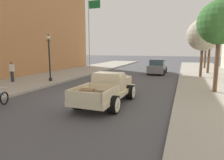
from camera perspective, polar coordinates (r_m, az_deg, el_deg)
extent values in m
plane|color=#47474C|center=(11.54, -5.55, -5.11)|extent=(140.00, 140.00, 0.00)
cube|color=#9E998E|center=(15.99, -29.71, -2.02)|extent=(5.50, 64.00, 0.15)
cube|color=beige|center=(10.15, -1.56, -3.89)|extent=(1.84, 4.93, 0.24)
cube|color=beige|center=(10.36, -0.83, -0.69)|extent=(1.58, 1.13, 0.80)
cube|color=beige|center=(10.25, -0.94, 1.80)|extent=(1.45, 0.96, 0.12)
cube|color=#3D4C5B|center=(10.86, 0.29, 0.62)|extent=(1.33, 0.06, 0.44)
cube|color=beige|center=(11.59, 1.56, -0.36)|extent=(1.35, 1.52, 0.52)
cube|color=silver|center=(12.34, 2.80, 0.12)|extent=(0.68, 0.11, 0.47)
cube|color=beige|center=(8.88, -5.05, -4.88)|extent=(1.72, 2.13, 0.04)
cube|color=beige|center=(9.20, -9.61, -3.07)|extent=(0.12, 2.10, 0.44)
cube|color=beige|center=(8.51, -0.16, -3.93)|extent=(0.12, 2.10, 0.44)
cube|color=beige|center=(7.96, -8.28, -4.95)|extent=(1.62, 0.11, 0.44)
cube|color=beige|center=(9.72, -2.46, -2.30)|extent=(1.62, 0.11, 0.44)
cylinder|color=black|center=(11.74, -3.08, -2.83)|extent=(0.37, 0.81, 0.80)
cylinder|color=silver|center=(11.81, -3.90, -2.76)|extent=(0.02, 0.66, 0.66)
cylinder|color=silver|center=(11.81, -3.95, -2.76)|extent=(0.02, 0.24, 0.24)
cylinder|color=black|center=(11.14, 5.40, -3.50)|extent=(0.37, 0.81, 0.80)
cylinder|color=silver|center=(11.09, 6.32, -3.57)|extent=(0.02, 0.66, 0.66)
cylinder|color=silver|center=(11.09, 6.37, -3.58)|extent=(0.02, 0.24, 0.24)
cylinder|color=black|center=(9.41, -9.83, -5.94)|extent=(0.37, 0.81, 0.80)
cylinder|color=silver|center=(9.50, -10.79, -5.82)|extent=(0.02, 0.66, 0.66)
cylinder|color=silver|center=(9.51, -10.85, -5.81)|extent=(0.02, 0.24, 0.24)
cylinder|color=black|center=(8.65, 0.52, -7.14)|extent=(0.37, 0.81, 0.80)
cylinder|color=silver|center=(8.59, 1.68, -7.26)|extent=(0.02, 0.66, 0.66)
cylinder|color=silver|center=(8.59, 1.75, -7.26)|extent=(0.02, 0.24, 0.24)
cube|color=olive|center=(8.60, -7.18, -3.86)|extent=(0.61, 0.45, 0.40)
cube|color=#3D2D1E|center=(8.60, -7.18, -3.86)|extent=(0.62, 0.06, 0.42)
cube|color=gray|center=(9.01, -2.97, -3.60)|extent=(0.47, 0.36, 0.28)
torus|color=black|center=(11.39, -28.78, -4.65)|extent=(0.24, 0.66, 0.67)
cylinder|color=silver|center=(11.28, -29.07, -3.24)|extent=(0.11, 0.26, 0.58)
cylinder|color=silver|center=(11.13, -29.52, -1.95)|extent=(0.61, 0.20, 0.04)
cube|color=slate|center=(23.11, 13.04, 3.33)|extent=(1.73, 4.30, 0.80)
cube|color=#384C5B|center=(22.90, 13.06, 5.09)|extent=(1.53, 2.00, 0.64)
cylinder|color=black|center=(24.52, 11.49, 3.04)|extent=(0.22, 0.66, 0.66)
cylinder|color=black|center=(24.33, 15.34, 2.85)|extent=(0.22, 0.66, 0.66)
cylinder|color=black|center=(21.99, 10.45, 2.40)|extent=(0.22, 0.66, 0.66)
cylinder|color=black|center=(21.77, 14.74, 2.19)|extent=(0.22, 0.66, 0.66)
cylinder|color=#333338|center=(18.01, -27.15, 0.92)|extent=(0.14, 0.14, 0.86)
cylinder|color=#333338|center=(17.88, -26.76, 0.90)|extent=(0.14, 0.14, 0.86)
cube|color=silver|center=(17.87, -27.12, 3.16)|extent=(0.36, 0.22, 0.56)
cylinder|color=silver|center=(18.04, -27.59, 3.08)|extent=(0.09, 0.09, 0.54)
cylinder|color=silver|center=(17.71, -26.62, 3.06)|extent=(0.09, 0.09, 0.54)
sphere|color=brown|center=(17.84, -27.21, 4.44)|extent=(0.22, 0.22, 0.22)
cylinder|color=black|center=(17.30, -17.43, 0.17)|extent=(0.28, 0.28, 0.24)
cylinder|color=black|center=(17.14, -17.70, 5.86)|extent=(0.12, 0.12, 3.20)
cylinder|color=black|center=(17.13, -17.94, 10.71)|extent=(0.50, 0.04, 0.04)
sphere|color=silver|center=(17.14, -17.99, 11.74)|extent=(0.32, 0.32, 0.32)
cone|color=black|center=(17.15, -18.02, 12.34)|extent=(0.24, 0.24, 0.14)
cylinder|color=#B2B2B7|center=(27.14, -6.68, 12.86)|extent=(0.12, 0.12, 9.00)
cube|color=#196633|center=(27.30, -5.11, 21.02)|extent=(1.60, 0.03, 1.00)
cylinder|color=brown|center=(13.66, 28.05, 3.60)|extent=(0.26, 0.26, 3.24)
sphere|color=#33662D|center=(13.71, 28.88, 14.48)|extent=(2.62, 2.62, 2.62)
cylinder|color=brown|center=(20.67, 24.48, 4.81)|extent=(0.26, 0.26, 2.86)
sphere|color=#ADA893|center=(20.67, 24.94, 11.84)|extent=(2.96, 2.96, 2.96)
cylinder|color=brown|center=(24.31, 26.28, 6.13)|extent=(0.26, 0.26, 3.65)
sphere|color=#ADA893|center=(24.39, 26.78, 13.16)|extent=(3.12, 3.12, 3.12)
cylinder|color=brown|center=(30.42, 25.40, 5.70)|extent=(0.26, 0.26, 2.71)
sphere|color=#ADA893|center=(30.41, 25.70, 10.14)|extent=(2.69, 2.69, 2.69)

